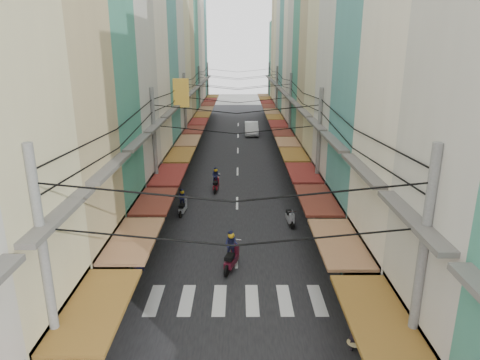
{
  "coord_description": "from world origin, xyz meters",
  "views": [
    {
      "loc": [
        0.15,
        -21.97,
        10.35
      ],
      "look_at": [
        0.2,
        2.73,
        2.71
      ],
      "focal_mm": 32.0,
      "sensor_mm": 36.0,
      "label": 1
    }
  ],
  "objects_px": {
    "market_umbrella": "(379,237)",
    "bicycle": "(354,266)",
    "traffic_sign": "(361,260)",
    "white_car": "(251,135)"
  },
  "relations": [
    {
      "from": "white_car",
      "to": "bicycle",
      "type": "xyz_separation_m",
      "value": [
        4.16,
        -33.8,
        0.0
      ]
    },
    {
      "from": "traffic_sign",
      "to": "bicycle",
      "type": "bearing_deg",
      "value": 78.31
    },
    {
      "from": "market_umbrella",
      "to": "traffic_sign",
      "type": "bearing_deg",
      "value": -127.25
    },
    {
      "from": "market_umbrella",
      "to": "bicycle",
      "type": "bearing_deg",
      "value": 118.37
    },
    {
      "from": "white_car",
      "to": "market_umbrella",
      "type": "xyz_separation_m",
      "value": [
        4.83,
        -35.04,
        2.15
      ]
    },
    {
      "from": "white_car",
      "to": "market_umbrella",
      "type": "height_order",
      "value": "market_umbrella"
    },
    {
      "from": "traffic_sign",
      "to": "white_car",
      "type": "bearing_deg",
      "value": 95.53
    },
    {
      "from": "white_car",
      "to": "market_umbrella",
      "type": "relative_size",
      "value": 2.24
    },
    {
      "from": "market_umbrella",
      "to": "traffic_sign",
      "type": "distance_m",
      "value": 2.12
    },
    {
      "from": "white_car",
      "to": "traffic_sign",
      "type": "relative_size",
      "value": 2.09
    }
  ]
}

